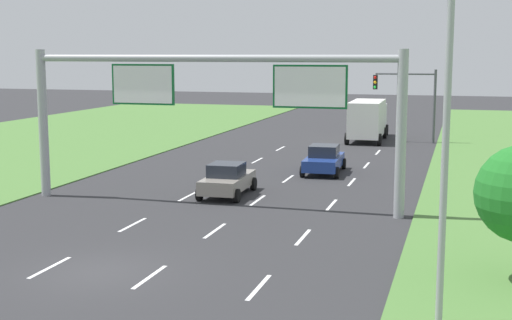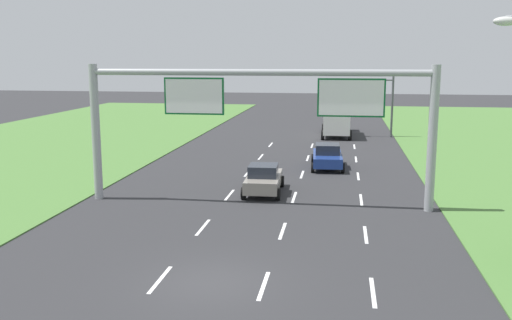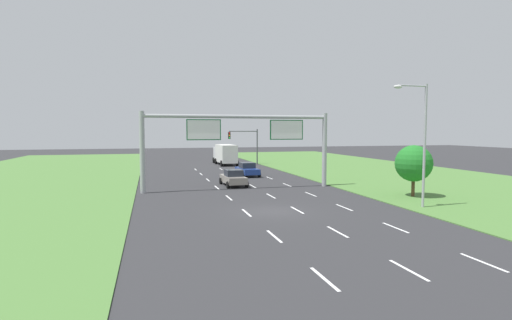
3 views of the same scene
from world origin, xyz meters
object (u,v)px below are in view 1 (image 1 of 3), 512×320
traffic_light_mast (409,92)px  street_lamp (430,125)px  sign_gantry (213,98)px  car_lead_silver (324,159)px  box_truck (368,118)px  car_near_red (227,180)px

traffic_light_mast → street_lamp: (3.28, -37.77, 1.21)m
sign_gantry → street_lamp: 15.35m
traffic_light_mast → street_lamp: bearing=-85.0°
car_lead_silver → sign_gantry: sign_gantry is taller
box_truck → street_lamp: bearing=-81.8°
car_near_red → box_truck: size_ratio=0.52×
sign_gantry → street_lamp: bearing=-50.1°
car_near_red → box_truck: bearing=79.2°
car_lead_silver → traffic_light_mast: bearing=74.7°
car_near_red → traffic_light_mast: 24.65m
sign_gantry → traffic_light_mast: sign_gantry is taller
box_truck → traffic_light_mast: size_ratio=1.48×
car_lead_silver → box_truck: box_truck is taller
box_truck → street_lamp: size_ratio=0.97×
car_lead_silver → box_truck: bearing=85.9°
sign_gantry → box_truck: bearing=82.7°
car_lead_silver → car_near_red: bearing=-115.6°
car_near_red → sign_gantry: sign_gantry is taller
car_lead_silver → sign_gantry: (-3.05, -10.24, 4.10)m
street_lamp → box_truck: bearing=99.5°
car_near_red → car_lead_silver: 8.40m
street_lamp → car_near_red: bearing=125.2°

